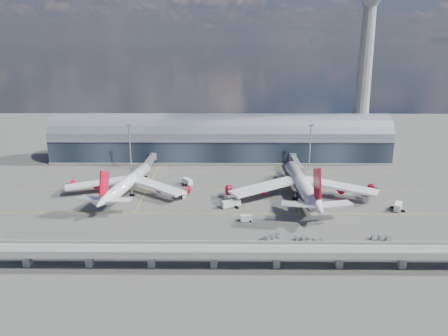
{
  "coord_description": "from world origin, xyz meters",
  "views": [
    {
      "loc": [
        4.26,
        -180.38,
        69.79
      ],
      "look_at": [
        2.68,
        10.0,
        14.0
      ],
      "focal_mm": 35.0,
      "sensor_mm": 36.0,
      "label": 1
    }
  ],
  "objects_px": {
    "service_truck_4": "(280,176)",
    "service_truck_5": "(187,182)",
    "cargo_train_2": "(381,238)",
    "airliner_left": "(127,183)",
    "service_truck_0": "(185,195)",
    "airliner_right": "(302,185)",
    "cargo_train_0": "(272,237)",
    "floodlight_mast_left": "(130,146)",
    "cargo_train_1": "(310,240)",
    "floodlight_mast_right": "(310,146)",
    "service_truck_2": "(231,204)",
    "service_truck_3": "(398,207)",
    "control_tower": "(364,72)",
    "service_truck_1": "(246,218)"
  },
  "relations": [
    {
      "from": "floodlight_mast_left",
      "to": "cargo_train_0",
      "type": "height_order",
      "value": "floodlight_mast_left"
    },
    {
      "from": "service_truck_5",
      "to": "airliner_left",
      "type": "bearing_deg",
      "value": 175.03
    },
    {
      "from": "floodlight_mast_left",
      "to": "airliner_right",
      "type": "distance_m",
      "value": 100.09
    },
    {
      "from": "floodlight_mast_left",
      "to": "service_truck_1",
      "type": "distance_m",
      "value": 96.77
    },
    {
      "from": "control_tower",
      "to": "service_truck_3",
      "type": "relative_size",
      "value": 14.52
    },
    {
      "from": "service_truck_5",
      "to": "cargo_train_0",
      "type": "height_order",
      "value": "service_truck_5"
    },
    {
      "from": "service_truck_4",
      "to": "cargo_train_2",
      "type": "height_order",
      "value": "service_truck_4"
    },
    {
      "from": "airliner_left",
      "to": "service_truck_4",
      "type": "relative_size",
      "value": 13.42
    },
    {
      "from": "service_truck_4",
      "to": "service_truck_5",
      "type": "xyz_separation_m",
      "value": [
        -47.62,
        -11.09,
        0.35
      ]
    },
    {
      "from": "airliner_left",
      "to": "service_truck_4",
      "type": "xyz_separation_m",
      "value": [
        74.68,
        25.68,
        -4.3
      ]
    },
    {
      "from": "floodlight_mast_right",
      "to": "cargo_train_1",
      "type": "bearing_deg",
      "value": -99.8
    },
    {
      "from": "service_truck_1",
      "to": "cargo_train_1",
      "type": "relative_size",
      "value": 0.44
    },
    {
      "from": "service_truck_1",
      "to": "floodlight_mast_right",
      "type": "bearing_deg",
      "value": -33.65
    },
    {
      "from": "service_truck_1",
      "to": "service_truck_2",
      "type": "xyz_separation_m",
      "value": [
        -6.06,
        15.62,
        0.26
      ]
    },
    {
      "from": "airliner_left",
      "to": "service_truck_3",
      "type": "xyz_separation_m",
      "value": [
        120.03,
        -18.75,
        -3.93
      ]
    },
    {
      "from": "floodlight_mast_right",
      "to": "cargo_train_0",
      "type": "distance_m",
      "value": 94.73
    },
    {
      "from": "floodlight_mast_left",
      "to": "service_truck_5",
      "type": "bearing_deg",
      "value": -38.83
    },
    {
      "from": "service_truck_3",
      "to": "cargo_train_1",
      "type": "distance_m",
      "value": 52.83
    },
    {
      "from": "control_tower",
      "to": "cargo_train_0",
      "type": "relative_size",
      "value": 15.02
    },
    {
      "from": "service_truck_0",
      "to": "airliner_left",
      "type": "bearing_deg",
      "value": 165.13
    },
    {
      "from": "service_truck_2",
      "to": "cargo_train_0",
      "type": "bearing_deg",
      "value": 177.39
    },
    {
      "from": "floodlight_mast_right",
      "to": "airliner_left",
      "type": "xyz_separation_m",
      "value": [
        -92.87,
        -42.12,
        -8.06
      ]
    },
    {
      "from": "airliner_right",
      "to": "cargo_train_2",
      "type": "distance_m",
      "value": 49.17
    },
    {
      "from": "cargo_train_1",
      "to": "service_truck_4",
      "type": "bearing_deg",
      "value": -15.74
    },
    {
      "from": "service_truck_0",
      "to": "service_truck_1",
      "type": "bearing_deg",
      "value": -51.48
    },
    {
      "from": "service_truck_1",
      "to": "service_truck_5",
      "type": "height_order",
      "value": "service_truck_5"
    },
    {
      "from": "control_tower",
      "to": "airliner_right",
      "type": "relative_size",
      "value": 1.39
    },
    {
      "from": "service_truck_5",
      "to": "cargo_train_2",
      "type": "distance_m",
      "value": 98.39
    },
    {
      "from": "service_truck_4",
      "to": "cargo_train_1",
      "type": "bearing_deg",
      "value": -68.11
    },
    {
      "from": "airliner_right",
      "to": "cargo_train_0",
      "type": "distance_m",
      "value": 46.89
    },
    {
      "from": "service_truck_2",
      "to": "service_truck_3",
      "type": "xyz_separation_m",
      "value": [
        71.33,
        -3.12,
        0.03
      ]
    },
    {
      "from": "control_tower",
      "to": "cargo_train_1",
      "type": "bearing_deg",
      "value": -113.02
    },
    {
      "from": "control_tower",
      "to": "service_truck_3",
      "type": "distance_m",
      "value": 102.27
    },
    {
      "from": "service_truck_1",
      "to": "service_truck_3",
      "type": "bearing_deg",
      "value": -85.36
    },
    {
      "from": "service_truck_4",
      "to": "service_truck_5",
      "type": "bearing_deg",
      "value": -146.8
    },
    {
      "from": "airliner_left",
      "to": "cargo_train_2",
      "type": "xyz_separation_m",
      "value": [
        103.18,
        -47.74,
        -4.72
      ]
    },
    {
      "from": "service_truck_2",
      "to": "service_truck_3",
      "type": "relative_size",
      "value": 1.23
    },
    {
      "from": "airliner_left",
      "to": "service_truck_0",
      "type": "distance_m",
      "value": 28.04
    },
    {
      "from": "service_truck_0",
      "to": "service_truck_1",
      "type": "relative_size",
      "value": 1.44
    },
    {
      "from": "service_truck_5",
      "to": "cargo_train_1",
      "type": "distance_m",
      "value": 81.26
    },
    {
      "from": "floodlight_mast_right",
      "to": "service_truck_2",
      "type": "bearing_deg",
      "value": -127.41
    },
    {
      "from": "floodlight_mast_right",
      "to": "service_truck_0",
      "type": "distance_m",
      "value": 80.98
    },
    {
      "from": "cargo_train_0",
      "to": "airliner_right",
      "type": "bearing_deg",
      "value": 2.55
    },
    {
      "from": "service_truck_0",
      "to": "service_truck_2",
      "type": "xyz_separation_m",
      "value": [
        21.25,
        -11.63,
        0.17
      ]
    },
    {
      "from": "cargo_train_0",
      "to": "floodlight_mast_left",
      "type": "bearing_deg",
      "value": 63.4
    },
    {
      "from": "service_truck_3",
      "to": "cargo_train_2",
      "type": "relative_size",
      "value": 0.95
    },
    {
      "from": "airliner_right",
      "to": "service_truck_1",
      "type": "relative_size",
      "value": 15.33
    },
    {
      "from": "service_truck_0",
      "to": "cargo_train_0",
      "type": "distance_m",
      "value": 56.21
    },
    {
      "from": "service_truck_3",
      "to": "service_truck_2",
      "type": "bearing_deg",
      "value": -154.97
    },
    {
      "from": "floodlight_mast_left",
      "to": "cargo_train_1",
      "type": "xyz_separation_m",
      "value": [
        84.18,
        -91.59,
        -12.87
      ]
    }
  ]
}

